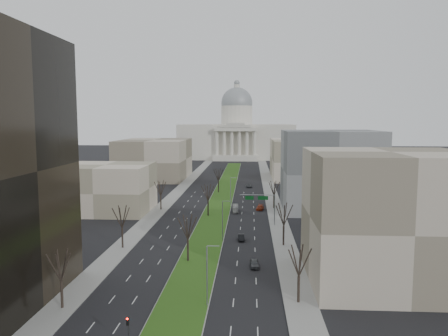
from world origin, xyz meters
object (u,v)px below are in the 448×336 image
at_px(car_grey_near, 254,263).
at_px(box_van, 235,208).
at_px(car_black, 241,237).
at_px(car_red, 260,207).
at_px(car_grey_far, 249,186).

height_order(car_grey_near, box_van, box_van).
distance_m(car_grey_near, car_black, 18.28).
xyz_separation_m(car_grey_near, car_black, (-2.88, 18.05, -0.03)).
distance_m(car_black, car_red, 34.53).
bearing_deg(car_grey_near, car_grey_far, 87.59).
relative_size(car_grey_near, box_van, 0.58).
relative_size(car_grey_near, car_red, 0.84).
bearing_deg(car_red, car_grey_near, -83.09).
xyz_separation_m(car_grey_near, car_red, (2.15, 52.21, 0.01)).
xyz_separation_m(car_grey_far, box_van, (-3.78, -47.30, 0.35)).
height_order(car_black, car_red, car_red).
xyz_separation_m(car_black, car_grey_far, (1.42, 78.18, -0.03)).
xyz_separation_m(car_grey_near, box_van, (-5.24, 48.93, 0.29)).
distance_m(car_black, car_grey_far, 78.19).
relative_size(car_grey_near, car_grey_far, 0.89).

